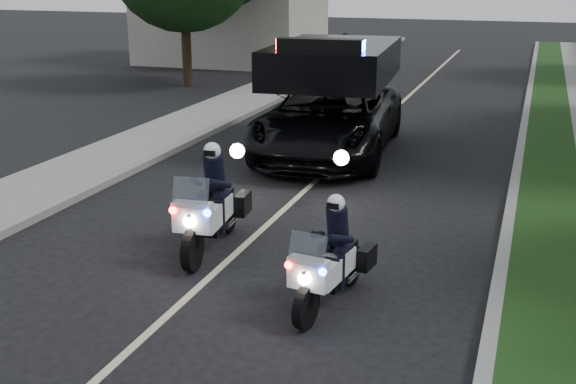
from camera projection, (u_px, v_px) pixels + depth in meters
name	position (u px, v px, depth m)	size (l,w,h in m)	color
ground	(128.00, 352.00, 8.55)	(120.00, 120.00, 0.00)	black
curb_right	(517.00, 167.00, 16.22)	(0.20, 60.00, 0.15)	gray
grass_verge	(550.00, 169.00, 16.00)	(1.20, 60.00, 0.16)	#193814
curb_left	(195.00, 139.00, 18.82)	(0.20, 60.00, 0.15)	gray
sidewalk_left	(158.00, 136.00, 19.16)	(2.00, 60.00, 0.16)	gray
lane_marking	(344.00, 155.00, 17.54)	(0.12, 50.00, 0.01)	#BFB78C
police_moto_left	(212.00, 249.00, 11.68)	(0.73, 2.09, 1.77)	silver
police_moto_right	(330.00, 303.00, 9.77)	(0.64, 1.82, 1.55)	silver
police_suv	(329.00, 153.00, 17.75)	(2.98, 6.44, 3.13)	black
bicycle	(344.00, 83.00, 28.59)	(0.67, 1.91, 1.00)	black
cyclist	(344.00, 83.00, 28.59)	(0.64, 0.43, 1.79)	black
tree_left_near	(188.00, 86.00, 27.78)	(5.72, 5.72, 9.53)	#153A13
tree_left_far	(236.00, 66.00, 33.57)	(6.09, 6.09, 10.16)	black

